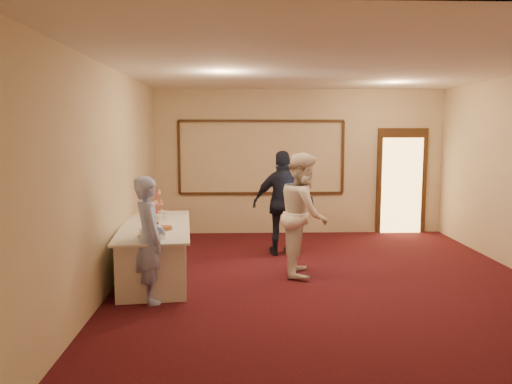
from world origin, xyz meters
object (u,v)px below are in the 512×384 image
man (149,239)px  guest (284,203)px  buffet_table (156,250)px  pavlova_tray (152,231)px  tart (164,228)px  woman (303,214)px  cupcake_stand (156,205)px  plate_stack_a (156,220)px  plate_stack_b (164,216)px

man → guest: bearing=-64.0°
buffet_table → pavlova_tray: (0.09, -0.82, 0.46)m
buffet_table → man: size_ratio=1.65×
tart → man: (-0.08, -0.72, 0.00)m
man → woman: woman is taller
cupcake_stand → plate_stack_a: cupcake_stand is taller
man → plate_stack_b: bearing=-24.3°
plate_stack_a → tart: bearing=-65.1°
plate_stack_b → woman: 2.12m
plate_stack_b → man: 1.43m
woman → guest: 1.20m
plate_stack_a → man: size_ratio=0.12×
man → woman: size_ratio=0.87×
cupcake_stand → man: man is taller
buffet_table → man: (0.10, -1.12, 0.41)m
buffet_table → woman: 2.26m
cupcake_stand → guest: guest is taller
plate_stack_a → woman: 2.18m
plate_stack_a → plate_stack_b: size_ratio=1.06×
cupcake_stand → guest: bearing=8.0°
man → guest: size_ratio=0.88×
woman → guest: woman is taller
buffet_table → tart: size_ratio=10.33×
tart → woman: size_ratio=0.14×
pavlova_tray → plate_stack_a: pavlova_tray is taller
cupcake_stand → tart: (0.32, -1.32, -0.14)m
buffet_table → cupcake_stand: 1.08m
pavlova_tray → man: man is taller
buffet_table → woman: bearing=0.9°
guest → man: bearing=45.8°
man → woman: (2.09, 1.15, 0.12)m
pavlova_tray → plate_stack_b: size_ratio=2.80×
guest → pavlova_tray: bearing=41.7°
buffet_table → man: bearing=-84.7°
cupcake_stand → tart: bearing=-76.3°
pavlova_tray → cupcake_stand: bearing=97.4°
cupcake_stand → plate_stack_b: bearing=-69.9°
tart → plate_stack_b: bearing=97.8°
buffet_table → man: man is taller
man → pavlova_tray: bearing=-22.4°
cupcake_stand → plate_stack_b: 0.66m
pavlova_tray → woman: woman is taller
tart → woman: (2.01, 0.43, 0.12)m
pavlova_tray → guest: (1.91, 2.04, 0.06)m
pavlova_tray → plate_stack_a: bearing=95.0°
plate_stack_a → plate_stack_b: (0.07, 0.35, -0.00)m
plate_stack_b → cupcake_stand: bearing=110.1°
cupcake_stand → woman: size_ratio=0.25×
pavlova_tray → plate_stack_b: (-0.00, 1.13, -0.00)m
pavlova_tray → cupcake_stand: size_ratio=1.10×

